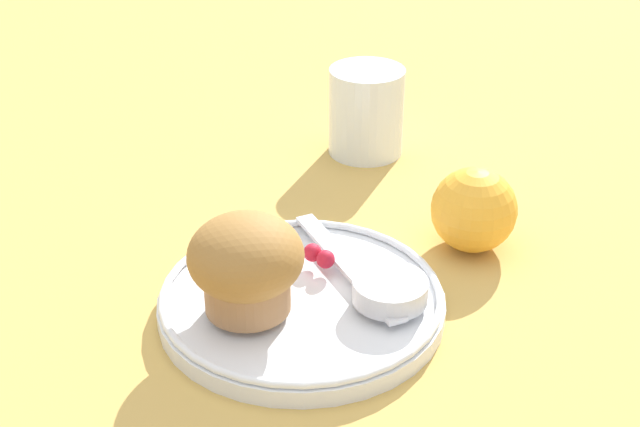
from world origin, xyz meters
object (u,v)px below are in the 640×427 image
Objects in this scene: juice_glass at (366,111)px; muffin at (246,264)px; butter_knife at (347,265)px; orange_fruit at (474,210)px.

muffin is at bearing -64.91° from juice_glass.
muffin is at bearing -79.24° from butter_knife.
butter_knife is 2.19× the size of orange_fruit.
muffin is 0.21m from orange_fruit.
orange_fruit is (0.05, 0.21, -0.02)m from muffin.
muffin is 0.93× the size of juice_glass.
juice_glass reaches higher than butter_knife.
orange_fruit is at bearing 94.89° from butter_knife.
juice_glass is at bearing 157.07° from orange_fruit.
muffin reaches higher than juice_glass.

